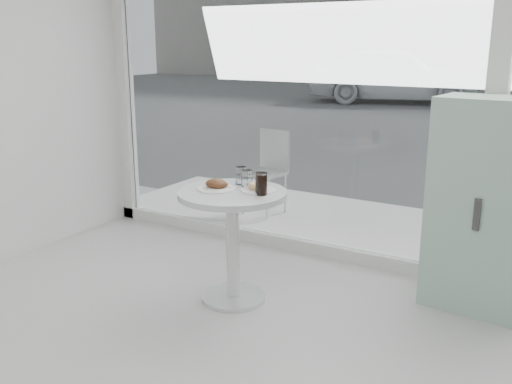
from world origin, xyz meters
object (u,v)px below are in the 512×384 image
Objects in this scene: plate_fritter at (217,186)px; water_tumbler_b at (247,180)px; patio_chair at (268,166)px; water_tumbler_a at (241,176)px; cola_glass at (261,184)px; mint_cabinet at (484,206)px; car_white at (394,74)px; main_table at (233,223)px; plate_donut at (258,188)px.

plate_fritter is 0.21m from water_tumbler_b.
plate_fritter is at bearing -63.21° from patio_chair.
water_tumbler_b is (0.78, -1.66, 0.30)m from patio_chair.
water_tumbler_a is (0.70, -1.61, 0.31)m from patio_chair.
water_tumbler_b is 0.22m from cola_glass.
mint_cabinet is at bearing -18.17° from patio_chair.
water_tumbler_a is 1.03× the size of water_tumbler_b.
patio_chair is at bearing 174.70° from car_white.
main_table is 0.29m from plate_donut.
water_tumbler_b reaches higher than plate_donut.
car_white is 20.74× the size of plate_donut.
cola_glass is at bearing -143.86° from mint_cabinet.
main_table is at bearing -174.97° from cola_glass.
car_white is at bearing 103.38° from main_table.
water_tumbler_a is at bearing -59.26° from patio_chair.
main_table is at bearing -74.24° from water_tumbler_a.
mint_cabinet reaches higher than patio_chair.
plate_fritter is 2.09× the size of water_tumbler_a.
patio_chair reaches higher than plate_fritter.
mint_cabinet is at bearing 27.42° from plate_donut.
patio_chair is at bearing 159.50° from mint_cabinet.
car_white is 18.58× the size of plate_fritter.
water_tumbler_a reaches higher than main_table.
cola_glass is at bearing -46.25° from plate_donut.
plate_fritter is at bearing -148.18° from mint_cabinet.
cola_glass is at bearing 177.08° from car_white.
car_white is at bearing 102.93° from plate_fritter.
patio_chair is 6.79× the size of water_tumbler_a.
patio_chair is at bearing 118.29° from cola_glass.
cola_glass reaches higher than water_tumbler_a.
cola_glass is at bearing -33.75° from water_tumbler_b.
plate_fritter is (-0.11, -0.02, 0.25)m from main_table.
main_table is 0.27m from plate_fritter.
car_white reaches higher than plate_fritter.
cola_glass reaches higher than plate_donut.
mint_cabinet reaches higher than water_tumbler_b.
water_tumbler_b is (0.13, 0.16, 0.02)m from plate_fritter.
cola_glass is at bearing -33.56° from water_tumbler_a.
plate_fritter is 1.12× the size of plate_donut.
water_tumbler_b is (-0.12, 0.05, 0.03)m from plate_donut.
plate_donut reaches higher than main_table.
mint_cabinet reaches higher than main_table.
water_tumbler_b is at bearing 155.71° from plate_donut.
water_tumbler_a reaches higher than patio_chair.
main_table is 0.55× the size of mint_cabinet.
patio_chair is 3.24× the size of plate_fritter.
car_white is at bearing 115.10° from mint_cabinet.
plate_fritter is at bearing 175.76° from car_white.
car_white reaches higher than plate_donut.
plate_fritter is (-1.54, -0.78, 0.10)m from mint_cabinet.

